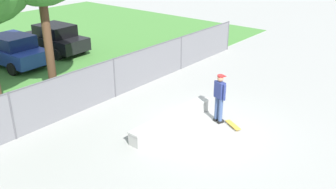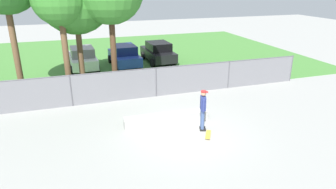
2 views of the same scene
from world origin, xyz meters
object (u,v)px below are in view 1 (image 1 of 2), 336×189
(skateboarder, at_px, (219,96))
(car_blue, at_px, (12,50))
(skateboard, at_px, (233,125))
(concrete_ledge, at_px, (173,120))
(car_black, at_px, (55,39))

(skateboarder, bearing_deg, car_blue, 96.19)
(skateboard, bearing_deg, concrete_ledge, 126.66)
(skateboarder, bearing_deg, concrete_ledge, 139.20)
(concrete_ledge, height_order, car_blue, car_blue)
(skateboarder, bearing_deg, skateboard, -89.75)
(car_blue, bearing_deg, car_black, 6.51)
(concrete_ledge, height_order, car_black, car_black)
(car_blue, distance_m, car_black, 2.83)
(skateboard, bearing_deg, skateboarder, 90.25)
(skateboarder, distance_m, car_blue, 11.83)
(skateboard, xyz_separation_m, car_blue, (-1.28, 12.39, 0.77))
(skateboarder, distance_m, skateboard, 1.14)
(concrete_ledge, bearing_deg, car_blue, 89.91)
(skateboard, bearing_deg, car_black, 83.12)
(concrete_ledge, distance_m, skateboard, 2.17)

